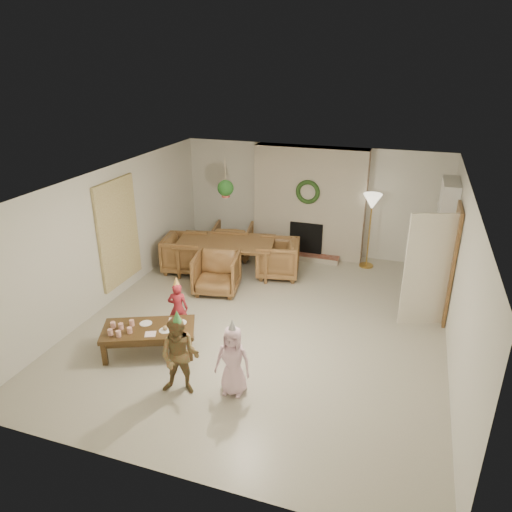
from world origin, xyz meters
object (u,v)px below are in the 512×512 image
at_px(dining_table, 226,257).
at_px(dining_chair_left, 185,253).
at_px(child_red, 178,308).
at_px(child_plaid, 180,357).
at_px(dining_chair_near, 217,273).
at_px(dining_chair_right, 278,258).
at_px(coffee_table_top, 149,330).
at_px(child_pink, 233,361).
at_px(dining_chair_far, 233,241).

bearing_deg(dining_table, dining_chair_left, 180.00).
relative_size(child_red, child_plaid, 0.80).
distance_m(dining_table, dining_chair_near, 0.89).
xyz_separation_m(dining_chair_right, coffee_table_top, (-1.11, -3.35, 0.01)).
distance_m(dining_chair_left, dining_chair_right, 2.00).
relative_size(dining_table, child_red, 2.22).
bearing_deg(child_plaid, coffee_table_top, 131.03).
xyz_separation_m(dining_table, dining_chair_right, (1.09, 0.21, 0.04)).
relative_size(dining_chair_right, child_pink, 0.85).
bearing_deg(dining_chair_right, dining_chair_left, -90.00).
bearing_deg(dining_chair_left, dining_table, -90.00).
distance_m(dining_chair_near, coffee_table_top, 2.27).
bearing_deg(dining_chair_far, dining_chair_right, 141.34).
relative_size(dining_table, dining_chair_left, 2.34).
xyz_separation_m(dining_table, dining_chair_far, (-0.17, 0.87, 0.04)).
bearing_deg(dining_chair_right, dining_chair_far, -128.66).
bearing_deg(dining_chair_right, dining_table, -90.00).
bearing_deg(child_red, dining_table, -101.62).
distance_m(child_red, child_plaid, 1.56).
relative_size(dining_chair_near, child_plaid, 0.75).
height_order(dining_chair_near, dining_chair_left, same).
relative_size(dining_chair_near, dining_chair_right, 1.00).
relative_size(dining_chair_left, dining_chair_right, 1.00).
bearing_deg(child_red, child_pink, 125.70).
distance_m(dining_chair_right, child_plaid, 4.07).
distance_m(child_plaid, child_pink, 0.72).
bearing_deg(coffee_table_top, child_pink, -40.77).
distance_m(dining_table, dining_chair_left, 0.89).
relative_size(coffee_table_top, child_pink, 1.38).
bearing_deg(child_red, dining_chair_far, -99.76).
xyz_separation_m(dining_chair_far, coffee_table_top, (0.15, -4.01, 0.01)).
bearing_deg(child_pink, dining_chair_left, 122.50).
bearing_deg(child_pink, dining_table, 110.69).
distance_m(dining_chair_near, child_plaid, 3.07).
bearing_deg(dining_chair_near, dining_chair_far, 90.00).
relative_size(dining_chair_near, child_red, 0.95).
distance_m(dining_chair_far, child_red, 3.38).
height_order(dining_chair_near, coffee_table_top, dining_chair_near).
bearing_deg(child_plaid, dining_chair_right, 76.30).
height_order(dining_chair_far, dining_chair_left, same).
bearing_deg(dining_chair_far, dining_chair_left, 45.00).
bearing_deg(coffee_table_top, child_plaid, -61.67).
xyz_separation_m(dining_chair_near, coffee_table_top, (-0.18, -2.26, 0.01)).
xyz_separation_m(dining_table, dining_chair_left, (-0.87, -0.17, 0.04)).
relative_size(dining_chair_far, dining_chair_right, 1.00).
relative_size(dining_table, dining_chair_far, 2.34).
bearing_deg(dining_chair_far, coffee_table_top, 81.37).
xyz_separation_m(dining_table, dining_chair_near, (0.17, -0.87, 0.04)).
relative_size(dining_chair_far, child_pink, 0.85).
distance_m(dining_chair_far, child_plaid, 4.85).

